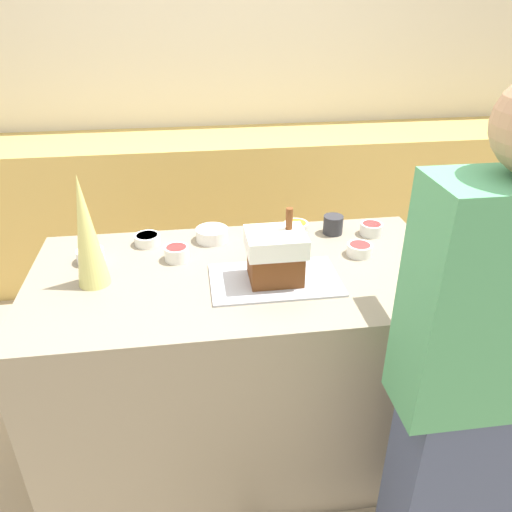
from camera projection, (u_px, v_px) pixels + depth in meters
name	position (u px, v px, depth m)	size (l,w,h in m)	color
ground_plane	(244.00, 441.00, 2.25)	(12.00, 12.00, 0.00)	tan
wall_back	(207.00, 72.00, 3.35)	(8.00, 0.05, 2.60)	beige
back_cabinet_block	(215.00, 204.00, 3.46)	(6.00, 0.60, 0.94)	tan
kitchen_island	(242.00, 365.00, 2.04)	(1.53, 0.78, 0.89)	gray
baking_tray	(275.00, 280.00, 1.76)	(0.46, 0.28, 0.01)	#B2B2BC
gingerbread_house	(276.00, 255.00, 1.72)	(0.20, 0.17, 0.26)	brown
decorative_tree	(86.00, 231.00, 1.66)	(0.11, 0.11, 0.40)	#DBD675
candy_bowl_center_rear	(360.00, 249.00, 1.93)	(0.10, 0.10, 0.04)	white
candy_bowl_near_tray_right	(177.00, 253.00, 1.89)	(0.09, 0.09, 0.05)	white
candy_bowl_far_left	(90.00, 255.00, 1.88)	(0.10, 0.10, 0.05)	white
candy_bowl_beside_tree	(371.00, 228.00, 2.08)	(0.09, 0.09, 0.05)	silver
candy_bowl_far_right	(296.00, 226.00, 2.12)	(0.10, 0.10, 0.04)	silver
candy_bowl_near_tray_left	(212.00, 234.00, 2.03)	(0.13, 0.13, 0.05)	white
candy_bowl_behind_tray	(147.00, 239.00, 2.01)	(0.10, 0.10, 0.04)	silver
mug	(333.00, 225.00, 2.09)	(0.08, 0.08, 0.08)	#2D2D33
person	(474.00, 383.00, 1.35)	(0.44, 0.55, 1.67)	#424C6B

